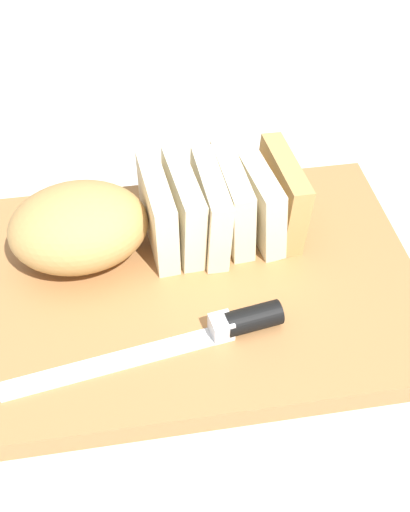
# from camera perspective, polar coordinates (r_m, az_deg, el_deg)

# --- Properties ---
(ground_plane) EXTENTS (3.00, 3.00, 0.00)m
(ground_plane) POSITION_cam_1_polar(r_m,az_deg,el_deg) (0.68, 0.00, -3.25)
(ground_plane) COLOR beige
(cutting_board) EXTENTS (0.44, 0.33, 0.02)m
(cutting_board) POSITION_cam_1_polar(r_m,az_deg,el_deg) (0.67, 0.00, -2.55)
(cutting_board) COLOR #9E6B3D
(cutting_board) RESTS_ON ground_plane
(bread_loaf) EXTENTS (0.30, 0.12, 0.08)m
(bread_loaf) POSITION_cam_1_polar(r_m,az_deg,el_deg) (0.67, -4.93, 3.55)
(bread_loaf) COLOR tan
(bread_loaf) RESTS_ON cutting_board
(bread_knife) EXTENTS (0.26, 0.05, 0.02)m
(bread_knife) POSITION_cam_1_polar(r_m,az_deg,el_deg) (0.60, 1.08, -6.43)
(bread_knife) COLOR silver
(bread_knife) RESTS_ON cutting_board
(crumb_near_knife) EXTENTS (0.00, 0.00, 0.00)m
(crumb_near_knife) POSITION_cam_1_polar(r_m,az_deg,el_deg) (0.68, -1.40, 0.13)
(crumb_near_knife) COLOR tan
(crumb_near_knife) RESTS_ON cutting_board
(crumb_near_loaf) EXTENTS (0.01, 0.01, 0.01)m
(crumb_near_loaf) POSITION_cam_1_polar(r_m,az_deg,el_deg) (0.68, -3.69, 0.14)
(crumb_near_loaf) COLOR tan
(crumb_near_loaf) RESTS_ON cutting_board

